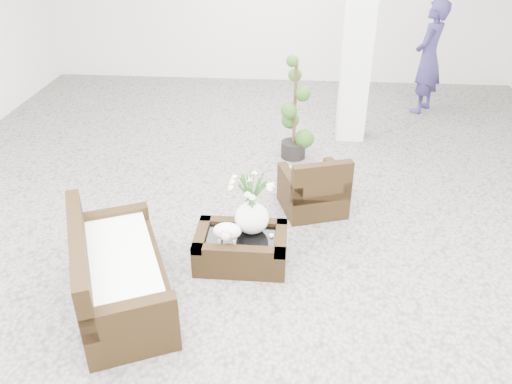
# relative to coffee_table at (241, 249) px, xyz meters

# --- Properties ---
(ground) EXTENTS (11.00, 11.00, 0.00)m
(ground) POSITION_rel_coffee_table_xyz_m (0.12, 0.45, -0.16)
(ground) COLOR gray
(ground) RESTS_ON ground
(column) EXTENTS (0.40, 0.40, 3.50)m
(column) POSITION_rel_coffee_table_xyz_m (1.32, 3.25, 1.59)
(column) COLOR white
(column) RESTS_ON ground
(coffee_table) EXTENTS (0.90, 0.60, 0.31)m
(coffee_table) POSITION_rel_coffee_table_xyz_m (0.00, 0.00, 0.00)
(coffee_table) COLOR #30200E
(coffee_table) RESTS_ON ground
(sheep_figurine) EXTENTS (0.28, 0.23, 0.21)m
(sheep_figurine) POSITION_rel_coffee_table_xyz_m (-0.12, -0.10, 0.26)
(sheep_figurine) COLOR white
(sheep_figurine) RESTS_ON coffee_table
(planter_narcissus) EXTENTS (0.44, 0.44, 0.80)m
(planter_narcissus) POSITION_rel_coffee_table_xyz_m (0.10, 0.10, 0.56)
(planter_narcissus) COLOR white
(planter_narcissus) RESTS_ON coffee_table
(tealight) EXTENTS (0.04, 0.04, 0.03)m
(tealight) POSITION_rel_coffee_table_xyz_m (0.30, 0.02, 0.17)
(tealight) COLOR white
(tealight) RESTS_ON coffee_table
(armchair) EXTENTS (0.85, 0.83, 0.73)m
(armchair) POSITION_rel_coffee_table_xyz_m (0.72, 1.09, 0.21)
(armchair) COLOR #30200E
(armchair) RESTS_ON ground
(loveseat) EXTENTS (1.29, 1.70, 0.82)m
(loveseat) POSITION_rel_coffee_table_xyz_m (-1.00, -0.66, 0.25)
(loveseat) COLOR #30200E
(loveseat) RESTS_ON ground
(topiary) EXTENTS (0.38, 0.38, 1.43)m
(topiary) POSITION_rel_coffee_table_xyz_m (0.48, 2.46, 0.56)
(topiary) COLOR #274A18
(topiary) RESTS_ON ground
(shopper) EXTENTS (0.73, 0.80, 1.83)m
(shopper) POSITION_rel_coffee_table_xyz_m (2.62, 4.45, 0.76)
(shopper) COLOR navy
(shopper) RESTS_ON ground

